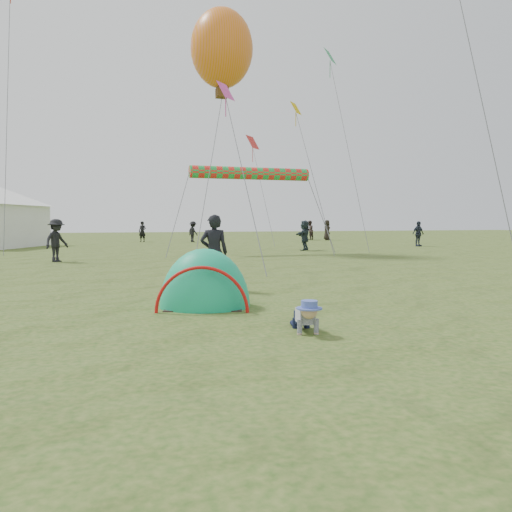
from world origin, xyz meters
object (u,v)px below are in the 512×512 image
object	(u,v)px
crawling_toddler	(306,315)
balloon_kite	(222,53)
popup_tent	(205,307)
standing_adult	(214,252)

from	to	relation	value
crawling_toddler	balloon_kite	bearing A→B (deg)	89.53
popup_tent	standing_adult	distance (m)	2.58
crawling_toddler	standing_adult	xyz separation A→B (m)	(-0.28, 5.01, 0.66)
crawling_toddler	balloon_kite	world-z (taller)	balloon_kite
crawling_toddler	popup_tent	size ratio (longest dim) A/B	0.30
popup_tent	balloon_kite	xyz separation A→B (m)	(4.61, 17.19, 10.71)
standing_adult	balloon_kite	bearing A→B (deg)	-92.37
popup_tent	balloon_kite	size ratio (longest dim) A/B	0.49
standing_adult	crawling_toddler	bearing A→B (deg)	105.45
popup_tent	standing_adult	xyz separation A→B (m)	(0.72, 2.29, 0.92)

